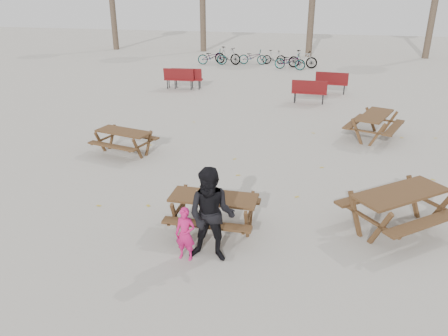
% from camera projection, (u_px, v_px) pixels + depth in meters
% --- Properties ---
extents(ground, '(80.00, 80.00, 0.00)m').
position_uv_depth(ground, '(214.00, 229.00, 9.30)').
color(ground, gray).
rests_on(ground, ground).
extents(main_picnic_table, '(1.80, 1.45, 0.78)m').
position_uv_depth(main_picnic_table, '(214.00, 205.00, 9.07)').
color(main_picnic_table, '#3B2415').
rests_on(main_picnic_table, ground).
extents(food_tray, '(0.18, 0.11, 0.03)m').
position_uv_depth(food_tray, '(214.00, 200.00, 8.81)').
color(food_tray, silver).
rests_on(food_tray, main_picnic_table).
extents(bread_roll, '(0.14, 0.06, 0.05)m').
position_uv_depth(bread_roll, '(214.00, 198.00, 8.80)').
color(bread_roll, tan).
rests_on(bread_roll, food_tray).
extents(soda_bottle, '(0.07, 0.07, 0.17)m').
position_uv_depth(soda_bottle, '(200.00, 197.00, 8.83)').
color(soda_bottle, silver).
rests_on(soda_bottle, main_picnic_table).
extents(child, '(0.41, 0.28, 1.06)m').
position_uv_depth(child, '(185.00, 234.00, 8.11)').
color(child, '#BB175F').
rests_on(child, ground).
extents(adult, '(0.90, 0.70, 1.85)m').
position_uv_depth(adult, '(211.00, 216.00, 7.95)').
color(adult, black).
rests_on(adult, ground).
extents(picnic_table_east, '(2.64, 2.59, 0.89)m').
position_uv_depth(picnic_table_east, '(398.00, 211.00, 9.13)').
color(picnic_table_east, '#3B2415').
rests_on(picnic_table_east, ground).
extents(picnic_table_north, '(1.95, 1.71, 0.72)m').
position_uv_depth(picnic_table_north, '(124.00, 142.00, 13.30)').
color(picnic_table_north, '#3B2415').
rests_on(picnic_table_north, ground).
extents(picnic_table_far, '(2.13, 2.35, 0.83)m').
position_uv_depth(picnic_table_far, '(374.00, 126.00, 14.59)').
color(picnic_table_far, '#3B2415').
rests_on(picnic_table_far, ground).
extents(park_bench_row, '(8.89, 2.66, 1.03)m').
position_uv_depth(park_bench_row, '(249.00, 82.00, 20.61)').
color(park_bench_row, maroon).
rests_on(park_bench_row, ground).
extents(bicycle_row, '(7.60, 2.53, 1.10)m').
position_uv_depth(bicycle_row, '(257.00, 58.00, 27.42)').
color(bicycle_row, black).
rests_on(bicycle_row, ground).
extents(fallen_leaves, '(11.00, 11.00, 0.01)m').
position_uv_depth(fallen_leaves, '(255.00, 183.00, 11.45)').
color(fallen_leaves, gold).
rests_on(fallen_leaves, ground).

